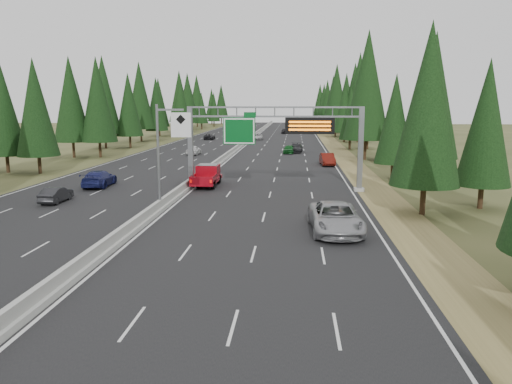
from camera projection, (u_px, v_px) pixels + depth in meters
road at (240, 148)px, 91.95m from camera, size 32.00×260.00×0.08m
shoulder_right at (337, 149)px, 90.59m from camera, size 3.60×260.00×0.06m
shoulder_left at (145, 148)px, 93.31m from camera, size 3.60×260.00×0.06m
median_barrier at (240, 146)px, 91.89m from camera, size 0.70×260.00×0.85m
sign_gantry at (281, 135)px, 46.06m from camera, size 16.75×0.98×7.80m
hov_sign_pole at (166, 150)px, 37.06m from camera, size 2.80×0.50×8.00m
tree_row_right at (364, 97)px, 87.09m from camera, size 11.63×238.98×18.93m
tree_row_left at (76, 94)px, 73.56m from camera, size 12.45×239.91×18.87m
silver_minivan at (335, 218)px, 31.46m from camera, size 3.41×6.81×1.85m
red_pickup at (207, 174)px, 49.71m from camera, size 2.22×6.22×2.03m
car_ahead_green at (289, 149)px, 81.86m from camera, size 2.02×4.29×1.42m
car_ahead_dkred at (327, 159)px, 66.10m from camera, size 1.98×4.90×1.58m
car_ahead_dkgrey at (296, 148)px, 83.71m from camera, size 2.47×5.33×1.51m
car_ahead_white at (257, 136)px, 113.85m from camera, size 2.62×5.23×1.42m
car_ahead_far at (284, 131)px, 136.99m from camera, size 1.90×4.20×1.40m
car_onc_near at (56, 195)px, 41.13m from camera, size 1.40×3.90×1.28m
car_onc_blue at (99, 178)px, 48.94m from camera, size 2.63×5.69×1.61m
car_onc_white at (194, 150)px, 79.68m from camera, size 1.97×4.58×1.54m
car_onc_far at (210, 136)px, 114.46m from camera, size 2.40×4.88×1.33m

